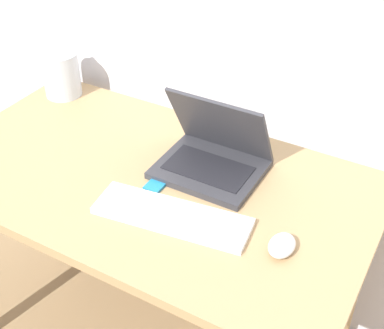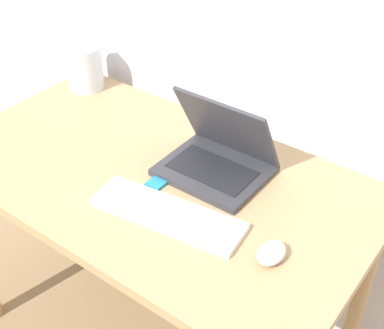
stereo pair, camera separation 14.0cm
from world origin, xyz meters
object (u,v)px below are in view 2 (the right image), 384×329
object	(u,v)px
keyboard	(167,214)
mouse	(271,253)
mp3_player	(157,183)
laptop	(219,155)
vase	(84,59)

from	to	relation	value
keyboard	mouse	world-z (taller)	mouse
keyboard	mp3_player	bearing A→B (deg)	140.45
laptop	mp3_player	xyz separation A→B (m)	(-0.10, -0.16, -0.05)
vase	keyboard	bearing A→B (deg)	-28.90
mouse	vase	world-z (taller)	vase
keyboard	mouse	xyz separation A→B (m)	(0.29, 0.03, 0.01)
laptop	mouse	bearing A→B (deg)	-35.84
mouse	mp3_player	distance (m)	0.40
keyboard	mp3_player	xyz separation A→B (m)	(-0.11, 0.09, -0.01)
laptop	mp3_player	size ratio (longest dim) A/B	5.14
mouse	vase	size ratio (longest dim) A/B	0.39
keyboard	mouse	size ratio (longest dim) A/B	4.82
mouse	vase	xyz separation A→B (m)	(-0.97, 0.34, 0.09)
mp3_player	laptop	bearing A→B (deg)	57.81
keyboard	mouse	bearing A→B (deg)	6.21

